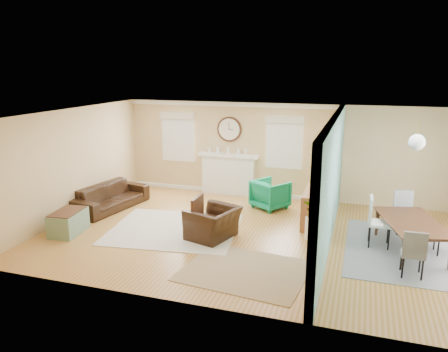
{
  "coord_description": "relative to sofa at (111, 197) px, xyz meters",
  "views": [
    {
      "loc": [
        2.05,
        -8.57,
        3.55
      ],
      "look_at": [
        -0.8,
        0.3,
        1.2
      ],
      "focal_mm": 35.0,
      "sensor_mm": 36.0,
      "label": 1
    }
  ],
  "objects": [
    {
      "name": "floor",
      "position": [
        3.97,
        -0.71,
        -0.31
      ],
      "size": [
        9.0,
        9.0,
        0.0
      ],
      "primitive_type": "plane",
      "color": "#A16723",
      "rests_on": "ground"
    },
    {
      "name": "wall_back",
      "position": [
        3.97,
        2.29,
        0.99
      ],
      "size": [
        9.0,
        0.02,
        2.6
      ],
      "primitive_type": "cube",
      "color": "tan",
      "rests_on": "ground"
    },
    {
      "name": "wall_front",
      "position": [
        3.97,
        -3.71,
        0.99
      ],
      "size": [
        9.0,
        0.02,
        2.6
      ],
      "primitive_type": "cube",
      "color": "tan",
      "rests_on": "ground"
    },
    {
      "name": "wall_left",
      "position": [
        -0.53,
        -0.71,
        0.99
      ],
      "size": [
        0.02,
        6.0,
        2.6
      ],
      "primitive_type": "cube",
      "color": "tan",
      "rests_on": "ground"
    },
    {
      "name": "ceiling",
      "position": [
        3.97,
        -0.71,
        2.29
      ],
      "size": [
        9.0,
        6.0,
        0.02
      ],
      "primitive_type": "cube",
      "color": "white",
      "rests_on": "wall_back"
    },
    {
      "name": "partition",
      "position": [
        5.49,
        -0.43,
        1.04
      ],
      "size": [
        0.17,
        6.0,
        2.6
      ],
      "color": "tan",
      "rests_on": "ground"
    },
    {
      "name": "fireplace",
      "position": [
        2.47,
        2.17,
        0.28
      ],
      "size": [
        1.7,
        0.3,
        1.17
      ],
      "color": "white",
      "rests_on": "ground"
    },
    {
      "name": "wall_clock",
      "position": [
        2.47,
        2.25,
        1.54
      ],
      "size": [
        0.7,
        0.07,
        0.7
      ],
      "color": "#462212",
      "rests_on": "wall_back"
    },
    {
      "name": "window_left",
      "position": [
        0.92,
        2.24,
        1.35
      ],
      "size": [
        1.05,
        0.13,
        1.42
      ],
      "color": "white",
      "rests_on": "wall_back"
    },
    {
      "name": "window_right",
      "position": [
        4.02,
        2.24,
        1.35
      ],
      "size": [
        1.05,
        0.13,
        1.42
      ],
      "color": "white",
      "rests_on": "wall_back"
    },
    {
      "name": "pendant",
      "position": [
        6.97,
        -0.71,
        1.89
      ],
      "size": [
        0.3,
        0.3,
        0.55
      ],
      "color": "gold",
      "rests_on": "ceiling"
    },
    {
      "name": "rug_cream",
      "position": [
        2.15,
        -0.89,
        -0.3
      ],
      "size": [
        3.05,
        2.73,
        0.01
      ],
      "primitive_type": "cube",
      "rotation": [
        0.0,
        0.0,
        0.13
      ],
      "color": "beige",
      "rests_on": "floor"
    },
    {
      "name": "rug_jute",
      "position": [
        4.2,
        -2.38,
        -0.31
      ],
      "size": [
        2.32,
        1.98,
        0.01
      ],
      "primitive_type": "cube",
      "rotation": [
        0.0,
        0.0,
        -0.11
      ],
      "color": "tan",
      "rests_on": "floor"
    },
    {
      "name": "rug_grey",
      "position": [
        7.09,
        -0.56,
        -0.31
      ],
      "size": [
        2.48,
        3.1,
        0.01
      ],
      "primitive_type": "cube",
      "color": "gray",
      "rests_on": "floor"
    },
    {
      "name": "sofa",
      "position": [
        0.0,
        0.0,
        0.0
      ],
      "size": [
        1.19,
        2.25,
        0.62
      ],
      "primitive_type": "imported",
      "rotation": [
        0.0,
        0.0,
        1.4
      ],
      "color": "black",
      "rests_on": "floor"
    },
    {
      "name": "eames_chair",
      "position": [
        3.15,
        -1.08,
        0.02
      ],
      "size": [
        1.15,
        1.24,
        0.66
      ],
      "primitive_type": "imported",
      "rotation": [
        0.0,
        0.0,
        -1.87
      ],
      "color": "black",
      "rests_on": "floor"
    },
    {
      "name": "green_chair",
      "position": [
        3.88,
        1.28,
        0.06
      ],
      "size": [
        1.1,
        1.1,
        0.73
      ],
      "primitive_type": "imported",
      "rotation": [
        0.0,
        0.0,
        2.57
      ],
      "color": "#106C4A",
      "rests_on": "floor"
    },
    {
      "name": "trunk",
      "position": [
        0.06,
        -1.8,
        -0.06
      ],
      "size": [
        0.64,
        0.94,
        0.51
      ],
      "color": "gray",
      "rests_on": "floor"
    },
    {
      "name": "credenza",
      "position": [
        5.08,
        0.47,
        0.09
      ],
      "size": [
        0.47,
        1.37,
        0.8
      ],
      "color": "olive",
      "rests_on": "floor"
    },
    {
      "name": "tv",
      "position": [
        5.06,
        0.47,
        0.78
      ],
      "size": [
        0.17,
        1.03,
        0.59
      ],
      "primitive_type": "imported",
      "rotation": [
        0.0,
        0.0,
        1.54
      ],
      "color": "black",
      "rests_on": "credenza"
    },
    {
      "name": "garden_stool",
      "position": [
        5.16,
        -0.47,
        -0.08
      ],
      "size": [
        0.32,
        0.32,
        0.46
      ],
      "primitive_type": "cylinder",
      "color": "white",
      "rests_on": "floor"
    },
    {
      "name": "potted_plant",
      "position": [
        5.16,
        -0.47,
        0.37
      ],
      "size": [
        0.51,
        0.49,
        0.44
      ],
      "primitive_type": "imported",
      "rotation": [
        0.0,
        0.0,
        5.76
      ],
      "color": "#337F33",
      "rests_on": "garden_stool"
    },
    {
      "name": "dining_table",
      "position": [
        7.09,
        -0.56,
        0.01
      ],
      "size": [
        1.44,
        2.0,
        0.63
      ],
      "primitive_type": "imported",
      "rotation": [
        0.0,
        0.0,
        1.83
      ],
      "color": "#462212",
      "rests_on": "floor"
    },
    {
      "name": "dining_chair_n",
      "position": [
        7.01,
        0.45,
        0.23
      ],
      "size": [
        0.48,
        0.48,
        0.92
      ],
      "color": "gray",
      "rests_on": "floor"
    },
    {
      "name": "dining_chair_s",
      "position": [
        6.99,
        -1.67,
        0.19
      ],
      "size": [
        0.39,
        0.39,
        0.87
      ],
      "color": "gray",
      "rests_on": "floor"
    },
    {
      "name": "dining_chair_w",
      "position": [
        6.48,
        -0.47,
        0.29
      ],
      "size": [
        0.45,
        0.45,
        1.02
      ],
      "color": "white",
      "rests_on": "floor"
    },
    {
      "name": "dining_chair_e",
      "position": [
        7.7,
        -0.5,
        0.21
      ],
      "size": [
        0.43,
        0.43,
        0.89
      ],
      "color": "gray",
      "rests_on": "floor"
    }
  ]
}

